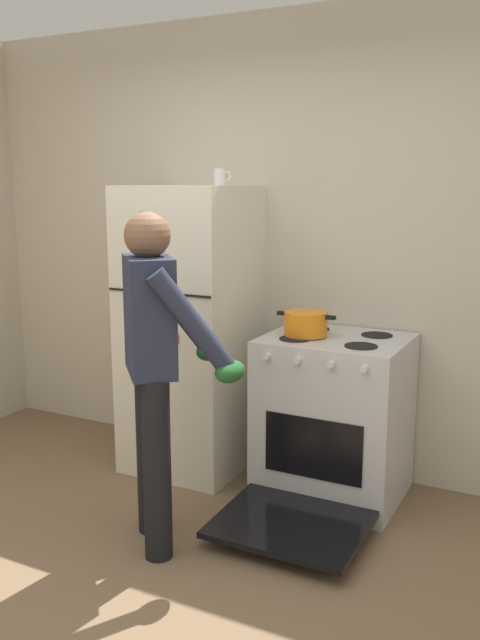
% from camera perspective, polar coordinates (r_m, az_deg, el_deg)
% --- Properties ---
extents(ground, '(8.00, 8.00, 0.00)m').
position_cam_1_polar(ground, '(3.06, -12.66, -23.33)').
color(ground, brown).
extents(kitchen_wall_back, '(6.00, 0.10, 2.70)m').
position_cam_1_polar(kitchen_wall_back, '(4.21, 3.76, 6.20)').
color(kitchen_wall_back, beige).
rests_on(kitchen_wall_back, ground).
extents(refrigerator, '(0.68, 0.72, 1.71)m').
position_cam_1_polar(refrigerator, '(4.15, -4.08, -0.80)').
color(refrigerator, silver).
rests_on(refrigerator, ground).
extents(stove_range, '(0.76, 1.22, 0.91)m').
position_cam_1_polar(stove_range, '(3.87, 7.74, -8.16)').
color(stove_range, silver).
rests_on(stove_range, ground).
extents(person_cook, '(0.63, 0.66, 1.60)m').
position_cam_1_polar(person_cook, '(3.20, -6.90, -2.76)').
color(person_cook, black).
rests_on(person_cook, ground).
extents(red_pot, '(0.33, 0.23, 0.13)m').
position_cam_1_polar(red_pot, '(3.75, 5.48, -0.29)').
color(red_pot, orange).
rests_on(red_pot, stove_range).
extents(coffee_mug, '(0.11, 0.08, 0.10)m').
position_cam_1_polar(coffee_mug, '(4.01, -1.61, 11.78)').
color(coffee_mug, silver).
rests_on(coffee_mug, refrigerator).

